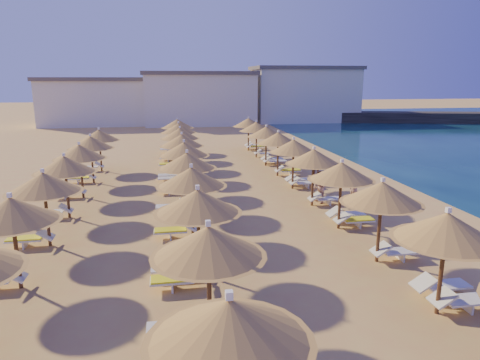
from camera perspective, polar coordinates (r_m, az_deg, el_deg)
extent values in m
plane|color=tan|center=(18.41, 3.94, -6.71)|extent=(220.00, 220.00, 0.00)
cube|color=black|center=(67.85, 19.51, 7.90)|extent=(30.07, 11.23, 1.50)
cube|color=white|center=(63.83, -18.29, 9.72)|extent=(15.00, 8.00, 6.00)
cube|color=#59514C|center=(63.75, -18.51, 12.63)|extent=(15.60, 8.48, 0.50)
cube|color=white|center=(61.56, -5.39, 10.59)|extent=(15.00, 8.00, 6.80)
cube|color=#59514C|center=(61.49, -5.46, 13.98)|extent=(15.60, 8.48, 0.50)
cube|color=white|center=(66.33, 8.53, 11.04)|extent=(15.00, 8.00, 7.60)
cube|color=#59514C|center=(66.31, 8.65, 14.54)|extent=(15.60, 8.48, 0.50)
cylinder|color=brown|center=(12.99, 25.23, -11.14)|extent=(0.12, 0.12, 2.40)
cone|color=olive|center=(12.53, 25.83, -5.58)|extent=(2.63, 2.63, 0.75)
cone|color=olive|center=(12.62, 25.69, -6.94)|extent=(2.84, 2.84, 0.12)
cube|color=white|center=(12.40, 26.04, -3.62)|extent=(0.12, 0.12, 0.14)
cylinder|color=brown|center=(15.74, 18.05, -6.26)|extent=(0.12, 0.12, 2.40)
cone|color=olive|center=(15.36, 18.40, -1.57)|extent=(2.63, 2.63, 0.75)
cone|color=olive|center=(15.44, 18.31, -2.71)|extent=(2.84, 2.84, 0.12)
cube|color=white|center=(15.26, 18.52, 0.05)|extent=(0.12, 0.12, 0.14)
cylinder|color=brown|center=(18.74, 13.16, -2.81)|extent=(0.12, 0.12, 2.40)
cone|color=olive|center=(18.42, 13.38, 1.16)|extent=(2.63, 2.63, 0.75)
cone|color=olive|center=(18.49, 13.33, 0.20)|extent=(2.84, 2.84, 0.12)
cube|color=white|center=(18.34, 13.45, 2.52)|extent=(0.12, 0.12, 0.14)
cylinder|color=brown|center=(21.89, 9.67, -0.33)|extent=(0.12, 0.12, 2.40)
cone|color=olive|center=(21.62, 9.81, 3.10)|extent=(2.63, 2.63, 0.75)
cone|color=olive|center=(21.68, 9.78, 2.27)|extent=(2.84, 2.84, 0.12)
cube|color=white|center=(21.54, 9.86, 4.27)|extent=(0.12, 0.12, 0.14)
cylinder|color=brown|center=(25.13, 7.07, 1.53)|extent=(0.12, 0.12, 2.40)
cone|color=olive|center=(24.89, 7.16, 4.52)|extent=(2.63, 2.63, 0.75)
cone|color=olive|center=(24.94, 7.14, 3.80)|extent=(2.84, 2.84, 0.12)
cube|color=white|center=(24.83, 7.19, 5.54)|extent=(0.12, 0.12, 0.14)
cylinder|color=brown|center=(28.43, 5.07, 2.95)|extent=(0.12, 0.12, 2.40)
cone|color=olive|center=(28.22, 5.12, 5.61)|extent=(2.63, 2.63, 0.75)
cone|color=olive|center=(28.26, 5.11, 4.97)|extent=(2.84, 2.84, 0.12)
cube|color=white|center=(28.16, 5.14, 6.51)|extent=(0.12, 0.12, 0.14)
cylinder|color=brown|center=(31.77, 3.48, 4.08)|extent=(0.12, 0.12, 2.40)
cone|color=olive|center=(31.58, 3.51, 6.46)|extent=(2.63, 2.63, 0.75)
cone|color=olive|center=(31.62, 3.51, 5.89)|extent=(2.84, 2.84, 0.12)
cube|color=white|center=(31.53, 3.53, 7.27)|extent=(0.12, 0.12, 0.14)
cylinder|color=brown|center=(35.14, 2.19, 4.99)|extent=(0.12, 0.12, 2.40)
cone|color=olive|center=(34.97, 2.21, 7.14)|extent=(2.63, 2.63, 0.75)
cone|color=olive|center=(35.01, 2.21, 6.63)|extent=(2.84, 2.84, 0.12)
cube|color=white|center=(34.92, 2.22, 7.87)|extent=(0.12, 0.12, 0.14)
cylinder|color=brown|center=(38.53, 1.13, 5.73)|extent=(0.12, 0.12, 2.40)
cone|color=olive|center=(38.38, 1.14, 7.70)|extent=(2.63, 2.63, 0.75)
cone|color=olive|center=(38.41, 1.13, 7.23)|extent=(2.84, 2.84, 0.12)
cube|color=white|center=(38.34, 1.14, 8.37)|extent=(0.12, 0.12, 0.14)
cone|color=olive|center=(7.21, -1.44, -18.22)|extent=(2.63, 2.63, 0.75)
cone|color=olive|center=(7.38, -1.43, -20.32)|extent=(2.84, 2.84, 0.12)
cube|color=white|center=(6.99, -1.46, -15.10)|extent=(0.12, 0.12, 0.14)
cylinder|color=brown|center=(10.89, -4.12, -14.65)|extent=(0.12, 0.12, 2.40)
cone|color=olive|center=(10.33, -4.25, -8.12)|extent=(2.63, 2.63, 0.75)
cone|color=olive|center=(10.45, -4.22, -9.74)|extent=(2.84, 2.84, 0.12)
cube|color=white|center=(10.17, -4.29, -5.78)|extent=(0.12, 0.12, 0.14)
cylinder|color=brown|center=(14.06, -5.53, -8.01)|extent=(0.12, 0.12, 2.40)
cone|color=olive|center=(13.63, -5.66, -2.80)|extent=(2.63, 2.63, 0.75)
cone|color=olive|center=(13.72, -5.63, -4.07)|extent=(2.84, 2.84, 0.12)
cube|color=white|center=(13.51, -5.70, -0.98)|extent=(0.12, 0.12, 0.14)
cylinder|color=brown|center=(17.35, -6.39, -3.84)|extent=(0.12, 0.12, 2.40)
cone|color=olive|center=(17.01, -6.50, 0.44)|extent=(2.63, 2.63, 0.75)
cone|color=olive|center=(17.08, -6.48, -0.60)|extent=(2.84, 2.84, 0.12)
cube|color=white|center=(16.91, -6.54, 1.91)|extent=(0.12, 0.12, 0.14)
cylinder|color=brown|center=(20.71, -6.97, -1.02)|extent=(0.12, 0.12, 2.40)
cone|color=olive|center=(20.42, -7.07, 2.60)|extent=(2.63, 2.63, 0.75)
cone|color=olive|center=(20.49, -7.04, 1.73)|extent=(2.84, 2.84, 0.12)
cube|color=white|center=(20.35, -7.11, 3.83)|extent=(0.12, 0.12, 0.14)
cylinder|color=brown|center=(24.11, -7.38, 1.02)|extent=(0.12, 0.12, 2.40)
cone|color=olive|center=(23.86, -7.47, 4.13)|extent=(2.63, 2.63, 0.75)
cone|color=olive|center=(23.92, -7.45, 3.39)|extent=(2.84, 2.84, 0.12)
cube|color=white|center=(23.80, -7.51, 5.20)|extent=(0.12, 0.12, 0.14)
cylinder|color=brown|center=(27.53, -7.69, 2.54)|extent=(0.12, 0.12, 2.40)
cone|color=olive|center=(27.32, -7.78, 5.28)|extent=(2.63, 2.63, 0.75)
cone|color=olive|center=(27.36, -7.76, 4.63)|extent=(2.84, 2.84, 0.12)
cube|color=white|center=(27.26, -7.81, 6.21)|extent=(0.12, 0.12, 0.14)
cylinder|color=brown|center=(30.97, -7.93, 3.73)|extent=(0.12, 0.12, 2.40)
cone|color=olive|center=(30.78, -8.01, 6.17)|extent=(2.63, 2.63, 0.75)
cone|color=olive|center=(30.82, -7.99, 5.59)|extent=(2.84, 2.84, 0.12)
cube|color=white|center=(30.73, -8.04, 7.00)|extent=(0.12, 0.12, 0.14)
cylinder|color=brown|center=(34.42, -8.13, 4.69)|extent=(0.12, 0.12, 2.40)
cone|color=olive|center=(34.25, -8.20, 6.89)|extent=(2.63, 2.63, 0.75)
cone|color=olive|center=(34.28, -8.18, 6.36)|extent=(2.84, 2.84, 0.12)
cube|color=white|center=(34.20, -8.23, 7.63)|extent=(0.12, 0.12, 0.14)
cylinder|color=brown|center=(37.87, -8.29, 5.47)|extent=(0.12, 0.12, 2.40)
cone|color=olive|center=(37.72, -8.36, 7.47)|extent=(2.63, 2.63, 0.75)
cone|color=olive|center=(37.75, -8.34, 6.99)|extent=(2.84, 2.84, 0.12)
cube|color=white|center=(37.68, -8.38, 8.14)|extent=(0.12, 0.12, 0.14)
cylinder|color=brown|center=(14.78, -27.64, -8.45)|extent=(0.12, 0.12, 2.40)
cone|color=olive|center=(14.38, -28.21, -3.50)|extent=(2.63, 2.63, 0.75)
cone|color=olive|center=(14.47, -28.07, -4.70)|extent=(2.84, 2.84, 0.12)
cube|color=white|center=(14.27, -28.40, -1.78)|extent=(0.12, 0.12, 0.14)
cylinder|color=brown|center=(17.95, -24.32, -4.40)|extent=(0.12, 0.12, 2.40)
cone|color=olive|center=(17.61, -24.73, -0.27)|extent=(2.63, 2.63, 0.75)
cone|color=olive|center=(17.69, -24.63, -1.27)|extent=(2.84, 2.84, 0.12)
cube|color=white|center=(17.52, -24.87, 1.15)|extent=(0.12, 0.12, 0.14)
cylinder|color=brown|center=(21.21, -22.03, -1.57)|extent=(0.12, 0.12, 2.40)
cone|color=olive|center=(20.93, -22.34, 1.95)|extent=(2.63, 2.63, 0.75)
cone|color=olive|center=(20.99, -22.27, 1.10)|extent=(2.84, 2.84, 0.12)
cube|color=white|center=(20.86, -22.45, 3.15)|extent=(0.12, 0.12, 0.14)
cylinder|color=brown|center=(24.54, -20.36, 0.50)|extent=(0.12, 0.12, 2.40)
cone|color=olive|center=(24.30, -20.61, 3.56)|extent=(2.63, 2.63, 0.75)
cone|color=olive|center=(24.35, -20.55, 2.82)|extent=(2.84, 2.84, 0.12)
cube|color=white|center=(24.23, -20.70, 4.60)|extent=(0.12, 0.12, 0.14)
cylinder|color=brown|center=(27.91, -19.09, 2.07)|extent=(0.12, 0.12, 2.40)
cone|color=olive|center=(27.70, -19.30, 4.77)|extent=(2.63, 2.63, 0.75)
cone|color=olive|center=(27.74, -19.25, 4.12)|extent=(2.84, 2.84, 0.12)
cube|color=white|center=(27.64, -19.37, 5.68)|extent=(0.12, 0.12, 0.14)
cylinder|color=brown|center=(31.31, -18.10, 3.30)|extent=(0.12, 0.12, 2.40)
cone|color=olive|center=(31.12, -18.27, 5.71)|extent=(2.63, 2.63, 0.75)
cone|color=olive|center=(31.16, -18.23, 5.14)|extent=(2.84, 2.84, 0.12)
cube|color=white|center=(31.07, -18.33, 6.53)|extent=(0.12, 0.12, 0.14)
cube|color=silver|center=(13.86, 28.01, -13.92)|extent=(1.33, 0.62, 0.06)
cube|color=silver|center=(13.93, 27.94, -14.51)|extent=(0.06, 0.56, 0.32)
cube|color=silver|center=(13.36, 25.34, -13.98)|extent=(0.58, 0.62, 0.40)
cube|color=silver|center=(14.50, 25.83, -12.47)|extent=(1.33, 0.62, 0.06)
cube|color=silver|center=(14.56, 25.77, -13.04)|extent=(0.06, 0.56, 0.32)
cube|color=silver|center=(14.02, 23.23, -12.45)|extent=(0.58, 0.62, 0.40)
cube|color=silver|center=(11.29, -8.85, -18.84)|extent=(1.33, 0.62, 0.06)
cube|color=silver|center=(11.38, -8.82, -19.52)|extent=(0.06, 0.56, 0.32)
cube|color=silver|center=(11.24, -4.70, -18.03)|extent=(0.58, 0.62, 0.40)
cube|color=silver|center=(16.47, 20.63, -8.87)|extent=(1.33, 0.62, 0.06)
cube|color=silver|center=(16.53, 20.59, -9.38)|extent=(0.06, 0.56, 0.32)
cube|color=silver|center=(16.05, 18.24, -8.72)|extent=(0.58, 0.62, 0.40)
cube|color=silver|center=(14.38, -9.10, -11.44)|extent=(1.33, 0.62, 0.06)
cube|color=silver|center=(14.44, -9.08, -12.02)|extent=(0.06, 0.56, 0.32)
cube|color=silver|center=(14.34, -5.95, -10.79)|extent=(0.58, 0.62, 0.40)
cube|color=silver|center=(13.56, -9.05, -13.02)|extent=(1.33, 0.62, 0.06)
cube|color=silver|center=(13.63, -9.02, -13.63)|extent=(0.06, 0.56, 0.32)
cube|color=silver|center=(13.52, -5.69, -12.34)|extent=(0.58, 0.62, 0.40)
cube|color=#F6F71A|center=(13.54, -9.06, -12.81)|extent=(1.27, 0.57, 0.05)
cube|color=silver|center=(19.36, 15.49, -5.17)|extent=(1.33, 0.62, 0.06)
cube|color=silver|center=(19.41, 15.46, -5.62)|extent=(0.06, 0.56, 0.32)
cube|color=silver|center=(19.00, 13.38, -4.94)|extent=(0.58, 0.62, 0.40)
cube|color=#F6F71A|center=(19.34, 15.50, -5.01)|extent=(1.27, 0.57, 0.05)
cube|color=silver|center=(20.13, 14.42, -4.38)|extent=(1.33, 0.62, 0.06)
cube|color=silver|center=(20.18, 14.39, -4.82)|extent=(0.06, 0.56, 0.32)
cube|color=silver|center=(19.79, 12.37, -4.15)|extent=(0.58, 0.62, 0.40)
cube|color=silver|center=(17.61, -9.26, -6.71)|extent=(1.33, 0.62, 0.06)
cube|color=silver|center=(17.67, -9.24, -7.19)|extent=(0.06, 0.56, 0.32)
cube|color=silver|center=(17.58, -6.72, -6.17)|extent=(0.58, 0.62, 0.40)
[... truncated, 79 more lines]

